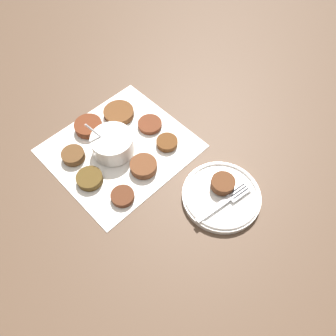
{
  "coord_description": "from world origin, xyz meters",
  "views": [
    {
      "loc": [
        0.32,
        0.4,
        0.71
      ],
      "look_at": [
        -0.02,
        0.13,
        0.02
      ],
      "focal_mm": 35.0,
      "sensor_mm": 36.0,
      "label": 1
    }
  ],
  "objects_px": {
    "sauce_bowl": "(113,145)",
    "fork": "(229,199)",
    "serving_plate": "(221,196)",
    "fritter_on_plate": "(223,183)"
  },
  "relations": [
    {
      "from": "sauce_bowl",
      "to": "fork",
      "type": "distance_m",
      "value": 0.32
    },
    {
      "from": "serving_plate",
      "to": "fritter_on_plate",
      "type": "bearing_deg",
      "value": -146.61
    },
    {
      "from": "sauce_bowl",
      "to": "serving_plate",
      "type": "relative_size",
      "value": 0.63
    },
    {
      "from": "fork",
      "to": "serving_plate",
      "type": "bearing_deg",
      "value": -95.19
    },
    {
      "from": "fritter_on_plate",
      "to": "fork",
      "type": "height_order",
      "value": "fritter_on_plate"
    },
    {
      "from": "sauce_bowl",
      "to": "fritter_on_plate",
      "type": "height_order",
      "value": "sauce_bowl"
    },
    {
      "from": "serving_plate",
      "to": "fork",
      "type": "xyz_separation_m",
      "value": [
        0.0,
        0.02,
        0.01
      ]
    },
    {
      "from": "serving_plate",
      "to": "fork",
      "type": "height_order",
      "value": "fork"
    },
    {
      "from": "serving_plate",
      "to": "fritter_on_plate",
      "type": "distance_m",
      "value": 0.03
    },
    {
      "from": "sauce_bowl",
      "to": "fork",
      "type": "height_order",
      "value": "sauce_bowl"
    }
  ]
}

